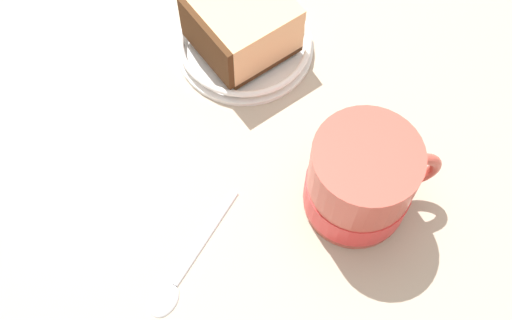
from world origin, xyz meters
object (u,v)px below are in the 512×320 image
at_px(cake_slice, 242,25).
at_px(tea_mug, 361,182).
at_px(teaspoon, 179,278).
at_px(small_plate, 245,44).

xyz_separation_m(cake_slice, tea_mug, (0.19, 0.04, 0.00)).
bearing_deg(tea_mug, teaspoon, -84.70).
xyz_separation_m(small_plate, tea_mug, (0.19, 0.04, 0.03)).
bearing_deg(small_plate, teaspoon, -32.30).
bearing_deg(cake_slice, tea_mug, 11.46).
xyz_separation_m(small_plate, cake_slice, (0.00, -0.00, 0.03)).
bearing_deg(cake_slice, small_plate, 106.19).
height_order(small_plate, cake_slice, cake_slice).
bearing_deg(tea_mug, cake_slice, -168.54).
bearing_deg(small_plate, cake_slice, -73.81).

